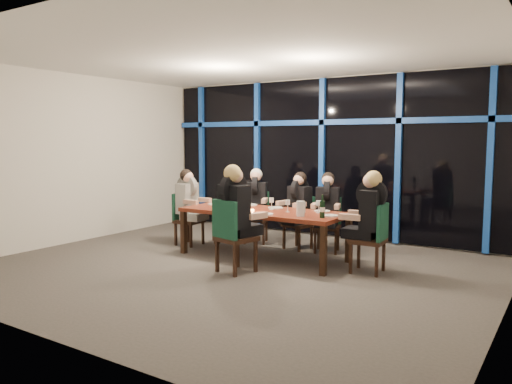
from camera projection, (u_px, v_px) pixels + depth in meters
room at (233, 126)px, 6.93m from camera, size 7.04×7.00×3.02m
window_wall at (324, 155)px, 9.42m from camera, size 6.86×0.43×2.94m
dining_table at (263, 214)px, 7.73m from camera, size 2.60×1.00×0.75m
chair_far_left at (256, 214)px, 8.96m from camera, size 0.55×0.55×0.91m
chair_far_mid at (301, 219)px, 8.43m from camera, size 0.49×0.49×0.89m
chair_far_right at (328, 221)px, 8.21m from camera, size 0.52×0.52×0.89m
chair_end_left at (186, 216)px, 8.74m from camera, size 0.43×0.43×0.91m
chair_end_right at (374, 235)px, 6.83m from camera, size 0.48×0.48×0.97m
chair_near_mid at (231, 232)px, 6.84m from camera, size 0.57×0.57×1.02m
diner_far_left at (256, 195)px, 8.84m from camera, size 0.57×0.62×0.88m
diner_far_mid at (298, 199)px, 8.34m from camera, size 0.49×0.59×0.86m
diner_far_right at (327, 200)px, 8.10m from camera, size 0.53×0.61×0.87m
diner_end_left at (189, 196)px, 8.66m from camera, size 0.57×0.46×0.88m
diner_end_right at (369, 207)px, 6.83m from camera, size 0.62×0.50×0.94m
diner_near_mid at (236, 203)px, 6.86m from camera, size 0.58×0.69×1.00m
plate_far_left at (250, 205)px, 8.30m from camera, size 0.24×0.24×0.01m
plate_far_mid at (276, 208)px, 7.95m from camera, size 0.24×0.24×0.01m
plate_far_right at (322, 211)px, 7.58m from camera, size 0.24×0.24×0.01m
plate_end_left at (215, 204)px, 8.38m from camera, size 0.24×0.24×0.01m
plate_end_right at (330, 216)px, 7.12m from camera, size 0.24×0.24×0.01m
plate_near_mid at (265, 214)px, 7.27m from camera, size 0.24×0.24×0.01m
wine_bottle at (322, 209)px, 6.95m from camera, size 0.07×0.07×0.33m
water_pitcher at (301, 209)px, 7.10m from camera, size 0.14×0.12×0.22m
tea_light at (252, 210)px, 7.61m from camera, size 0.05×0.05×0.03m
wine_glass_a at (239, 202)px, 7.75m from camera, size 0.07×0.07×0.17m
wine_glass_b at (272, 201)px, 7.78m from camera, size 0.07×0.07×0.19m
wine_glass_c at (288, 203)px, 7.51m from camera, size 0.07×0.07×0.18m
wine_glass_d at (231, 199)px, 8.10m from camera, size 0.06×0.06×0.17m
wine_glass_e at (319, 204)px, 7.40m from camera, size 0.07×0.07×0.19m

